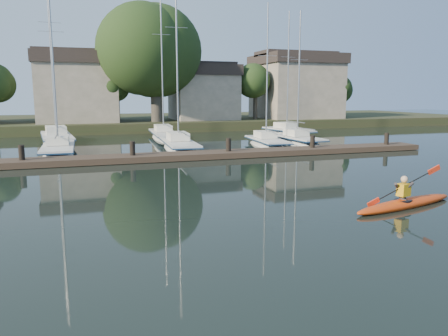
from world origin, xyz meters
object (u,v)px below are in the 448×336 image
object	(u,v)px
kayak	(405,202)
dock	(182,156)
sailboat_3	(267,148)
sailboat_2	(179,152)
sailboat_1	(59,157)
sailboat_4	(298,146)
sailboat_7	(288,137)
sailboat_6	(164,140)
sailboat_5	(57,145)

from	to	relation	value
kayak	dock	distance (m)	14.60
sailboat_3	sailboat_2	bearing A→B (deg)	-175.45
kayak	sailboat_1	distance (m)	22.18
sailboat_4	sailboat_7	xyz separation A→B (m)	(2.66, 7.22, -0.00)
sailboat_3	sailboat_4	world-z (taller)	sailboat_3
sailboat_6	sailboat_7	xyz separation A→B (m)	(12.04, -0.59, -0.01)
sailboat_1	sailboat_4	xyz separation A→B (m)	(17.97, 0.40, -0.00)
dock	sailboat_4	xyz separation A→B (m)	(10.64, 5.12, -0.39)
sailboat_2	sailboat_7	size ratio (longest dim) A/B	1.14
kayak	sailboat_7	size ratio (longest dim) A/B	0.39
sailboat_1	sailboat_5	xyz separation A→B (m)	(-0.43, 7.51, -0.02)
dock	sailboat_5	bearing A→B (deg)	122.38
kayak	sailboat_2	xyz separation A→B (m)	(-4.10, 18.58, -0.38)
kayak	dock	xyz separation A→B (m)	(-4.96, 13.73, 0.01)
sailboat_7	sailboat_1	bearing A→B (deg)	-166.93
kayak	dock	world-z (taller)	kayak
sailboat_3	sailboat_4	xyz separation A→B (m)	(2.88, 0.32, -0.01)
sailboat_2	sailboat_3	size ratio (longest dim) A/B	1.24
sailboat_7	sailboat_3	bearing A→B (deg)	-133.50
sailboat_6	kayak	bearing A→B (deg)	-78.91
dock	sailboat_5	xyz separation A→B (m)	(-7.76, 12.23, -0.41)
kayak	sailboat_2	size ratio (longest dim) A/B	0.34
sailboat_5	sailboat_7	bearing A→B (deg)	-5.44
sailboat_5	sailboat_1	bearing A→B (deg)	-92.48
sailboat_2	sailboat_7	xyz separation A→B (m)	(12.44, 7.49, -0.01)
kayak	sailboat_1	size ratio (longest dim) A/B	0.37
dock	sailboat_3	distance (m)	9.13
sailboat_4	sailboat_6	world-z (taller)	sailboat_6
sailboat_2	sailboat_7	bearing A→B (deg)	34.32
sailboat_5	sailboat_7	world-z (taller)	sailboat_5
dock	kayak	bearing A→B (deg)	-70.12
sailboat_1	sailboat_5	bearing A→B (deg)	93.32
sailboat_2	sailboat_5	distance (m)	11.35
sailboat_1	sailboat_4	size ratio (longest dim) A/B	1.19
sailboat_7	sailboat_5	bearing A→B (deg)	173.10
sailboat_1	sailboat_6	size ratio (longest dim) A/B	0.88
sailboat_3	sailboat_7	xyz separation A→B (m)	(5.54, 7.54, -0.02)
kayak	sailboat_6	bearing A→B (deg)	84.36
sailboat_4	sailboat_5	size ratio (longest dim) A/B	0.70
sailboat_1	sailboat_5	world-z (taller)	sailboat_5
sailboat_1	sailboat_4	distance (m)	17.97
sailboat_2	sailboat_3	world-z (taller)	sailboat_2
sailboat_5	sailboat_6	world-z (taller)	sailboat_5
dock	sailboat_2	xyz separation A→B (m)	(0.86, 4.85, -0.39)
sailboat_7	sailboat_4	bearing A→B (deg)	-117.41
sailboat_2	sailboat_4	xyz separation A→B (m)	(9.78, 0.27, -0.00)
sailboat_2	sailboat_6	bearing A→B (deg)	90.46
dock	sailboat_4	world-z (taller)	sailboat_4
sailboat_3	dock	bearing A→B (deg)	-143.31
sailboat_7	kayak	bearing A→B (deg)	-114.92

